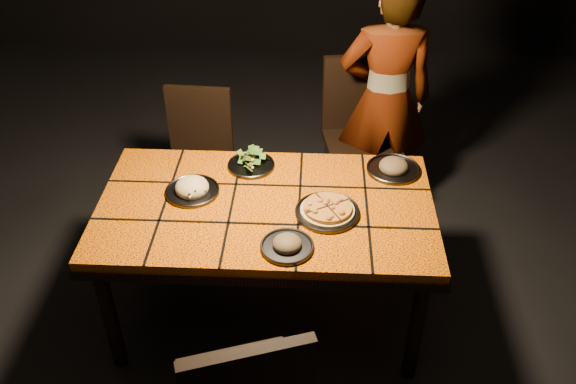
{
  "coord_description": "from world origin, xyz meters",
  "views": [
    {
      "loc": [
        0.22,
        -2.28,
        2.53
      ],
      "look_at": [
        0.11,
        0.01,
        0.82
      ],
      "focal_mm": 38.0,
      "sensor_mm": 36.0,
      "label": 1
    }
  ],
  "objects_px": {
    "chair_far_right": "(360,126)",
    "plate_pasta": "(192,189)",
    "dining_table": "(266,217)",
    "chair_far_left": "(198,150)",
    "plate_pizza": "(327,211)",
    "diner": "(385,100)"
  },
  "relations": [
    {
      "from": "chair_far_right",
      "to": "plate_pasta",
      "type": "bearing_deg",
      "value": -141.25
    },
    {
      "from": "plate_pizza",
      "to": "plate_pasta",
      "type": "relative_size",
      "value": 1.3
    },
    {
      "from": "diner",
      "to": "chair_far_left",
      "type": "bearing_deg",
      "value": 5.04
    },
    {
      "from": "dining_table",
      "to": "chair_far_right",
      "type": "bearing_deg",
      "value": 64.4
    },
    {
      "from": "chair_far_right",
      "to": "plate_pizza",
      "type": "distance_m",
      "value": 1.16
    },
    {
      "from": "chair_far_right",
      "to": "plate_pasta",
      "type": "height_order",
      "value": "chair_far_right"
    },
    {
      "from": "diner",
      "to": "plate_pizza",
      "type": "xyz_separation_m",
      "value": [
        -0.35,
        -1.07,
        -0.01
      ]
    },
    {
      "from": "chair_far_right",
      "to": "diner",
      "type": "height_order",
      "value": "diner"
    },
    {
      "from": "dining_table",
      "to": "plate_pizza",
      "type": "xyz_separation_m",
      "value": [
        0.29,
        -0.06,
        0.1
      ]
    },
    {
      "from": "dining_table",
      "to": "chair_far_left",
      "type": "relative_size",
      "value": 1.84
    },
    {
      "from": "dining_table",
      "to": "chair_far_left",
      "type": "xyz_separation_m",
      "value": [
        -0.48,
        0.83,
        -0.17
      ]
    },
    {
      "from": "dining_table",
      "to": "plate_pasta",
      "type": "distance_m",
      "value": 0.38
    },
    {
      "from": "chair_far_left",
      "to": "plate_pasta",
      "type": "relative_size",
      "value": 3.32
    },
    {
      "from": "chair_far_right",
      "to": "plate_pasta",
      "type": "xyz_separation_m",
      "value": [
        -0.87,
        -0.99,
        0.2
      ]
    },
    {
      "from": "diner",
      "to": "plate_pizza",
      "type": "height_order",
      "value": "diner"
    },
    {
      "from": "chair_far_right",
      "to": "plate_pizza",
      "type": "height_order",
      "value": "chair_far_right"
    },
    {
      "from": "diner",
      "to": "plate_pizza",
      "type": "distance_m",
      "value": 1.12
    },
    {
      "from": "chair_far_left",
      "to": "diner",
      "type": "distance_m",
      "value": 1.18
    },
    {
      "from": "dining_table",
      "to": "plate_pasta",
      "type": "height_order",
      "value": "plate_pasta"
    },
    {
      "from": "plate_pasta",
      "to": "plate_pizza",
      "type": "bearing_deg",
      "value": -11.46
    },
    {
      "from": "chair_far_left",
      "to": "diner",
      "type": "height_order",
      "value": "diner"
    },
    {
      "from": "chair_far_right",
      "to": "dining_table",
      "type": "bearing_deg",
      "value": -125.43
    }
  ]
}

